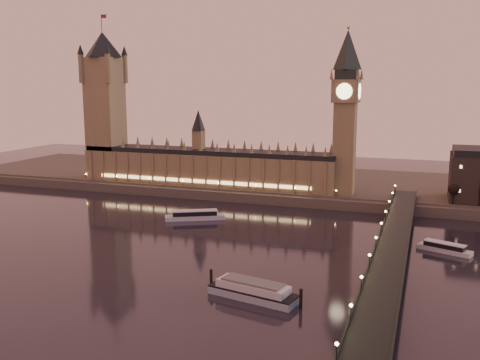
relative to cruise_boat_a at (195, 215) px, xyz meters
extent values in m
plane|color=black|center=(18.00, -51.46, -2.34)|extent=(700.00, 700.00, 0.00)
cube|color=#423D35|center=(48.00, 113.54, 0.66)|extent=(560.00, 130.00, 6.00)
cube|color=brown|center=(-22.00, 69.54, 14.66)|extent=(180.00, 26.00, 22.00)
cube|color=black|center=(-22.00, 69.54, 27.26)|extent=(180.00, 22.00, 3.20)
cube|color=#FFCC7F|center=(-22.00, 56.04, 8.66)|extent=(153.00, 0.25, 2.20)
cube|color=brown|center=(-102.00, 69.54, 47.66)|extent=(22.00, 22.00, 88.00)
cone|color=black|center=(-102.00, 69.54, 100.66)|extent=(31.68, 31.68, 18.00)
cylinder|color=black|center=(-102.00, 69.54, 115.66)|extent=(0.44, 0.44, 12.00)
cube|color=maroon|center=(-99.80, 69.54, 120.16)|extent=(4.00, 0.15, 2.50)
cube|color=brown|center=(72.00, 69.54, 32.66)|extent=(13.00, 13.00, 58.00)
cube|color=brown|center=(72.00, 69.54, 68.66)|extent=(16.00, 16.00, 14.00)
cylinder|color=#FFEAA5|center=(72.00, 61.36, 68.66)|extent=(9.60, 0.35, 9.60)
cylinder|color=#FFEAA5|center=(63.82, 69.54, 68.66)|extent=(0.35, 9.60, 9.60)
cube|color=black|center=(72.00, 69.54, 78.66)|extent=(13.00, 13.00, 6.00)
cone|color=black|center=(72.00, 69.54, 93.66)|extent=(17.68, 17.68, 24.00)
sphere|color=gold|center=(72.00, 69.54, 106.66)|extent=(2.00, 2.00, 2.00)
cube|color=black|center=(110.00, -51.46, 5.66)|extent=(13.00, 260.00, 2.00)
cube|color=black|center=(103.70, -51.46, 7.16)|extent=(0.60, 260.00, 1.00)
cube|color=black|center=(116.30, -51.46, 7.16)|extent=(0.60, 260.00, 1.00)
cylinder|color=black|center=(138.42, 57.54, 7.94)|extent=(0.70, 0.70, 8.56)
sphere|color=black|center=(138.42, 57.54, 12.41)|extent=(5.71, 5.71, 5.71)
cube|color=silver|center=(0.00, 0.00, -1.12)|extent=(32.76, 21.85, 2.44)
cube|color=black|center=(0.00, 0.00, 1.31)|extent=(24.51, 16.68, 2.44)
cube|color=silver|center=(0.00, 0.00, 2.75)|extent=(25.23, 17.24, 0.44)
cube|color=silver|center=(131.45, -16.38, -1.33)|extent=(24.53, 14.28, 2.03)
cube|color=black|center=(131.45, -16.38, 0.70)|extent=(18.32, 11.01, 2.03)
cube|color=silver|center=(131.45, -16.38, 1.90)|extent=(18.86, 11.41, 0.37)
cube|color=#8E9CB5|center=(66.12, -96.37, -1.01)|extent=(33.93, 15.74, 2.66)
cube|color=black|center=(66.12, -96.37, 0.57)|extent=(33.93, 15.74, 0.51)
cube|color=silver|center=(66.12, -96.37, 2.16)|extent=(27.71, 13.47, 2.66)
cube|color=#595B5E|center=(66.12, -96.37, 3.85)|extent=(23.50, 11.63, 0.72)
cylinder|color=black|center=(48.10, -91.59, 1.14)|extent=(1.13, 1.13, 6.96)
cylinder|color=black|center=(84.14, -99.16, 1.14)|extent=(1.13, 1.13, 6.96)
camera|label=1|loc=(121.90, -267.19, 72.57)|focal=40.00mm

